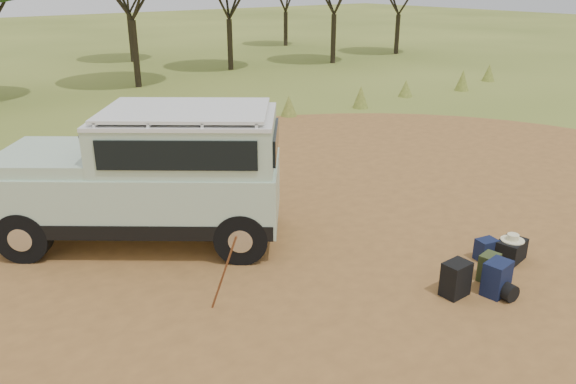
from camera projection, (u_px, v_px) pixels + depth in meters
ground at (331, 257)px, 10.17m from camera, size 140.00×140.00×0.00m
dirt_clearing at (331, 257)px, 10.17m from camera, size 23.00×23.00×0.01m
grass_fringe at (139, 134)px, 16.52m from camera, size 36.60×1.60×0.90m
safari_vehicle at (151, 179)px, 10.42m from camera, size 5.38×4.85×2.57m
walking_staff at (224, 273)px, 8.34m from camera, size 0.32×0.38×1.27m
backpack_black at (456, 279)px, 8.85m from camera, size 0.42×0.31×0.58m
backpack_navy at (497, 278)px, 8.88m from camera, size 0.47×0.36×0.57m
backpack_olive at (489, 267)px, 9.31m from camera, size 0.37×0.30×0.47m
duffel_navy at (486, 250)px, 10.00m from camera, size 0.40×0.33×0.40m
hard_case at (511, 250)px, 9.99m from camera, size 0.60×0.47×0.39m
stuff_sack at (506, 291)px, 8.80m from camera, size 0.31×0.31×0.29m
safari_hat at (513, 238)px, 9.90m from camera, size 0.41×0.41×0.12m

